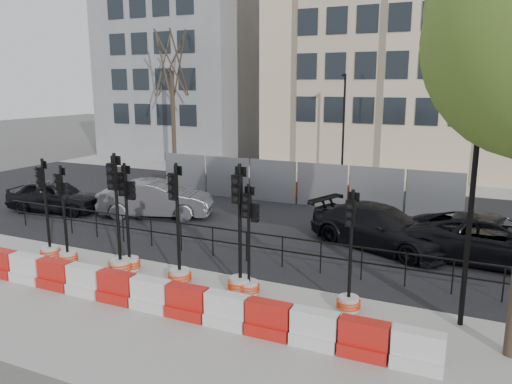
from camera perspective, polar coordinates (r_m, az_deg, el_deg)
The scene contains 24 objects.
ground at distance 15.32m, azimuth -7.16°, elevation -8.71°, with size 120.00×120.00×0.00m, color #51514C.
sidewalk_near at distance 13.07m, azimuth -14.26°, elevation -12.76°, with size 40.00×6.00×0.02m, color gray.
road at distance 21.28m, azimuth 2.79°, elevation -2.57°, with size 40.00×14.00×0.03m, color black.
sidewalk_far at distance 29.63m, azimuth 9.31°, elevation 1.50°, with size 40.00×4.00×0.02m, color gray.
building_grey at distance 40.41m, azimuth -7.98°, elevation 14.33°, with size 11.00×9.06×14.00m.
building_cream at distance 34.74m, azimuth 15.97°, elevation 17.66°, with size 15.00×10.06×18.00m.
kerb_railing at distance 16.07m, azimuth -4.97°, elevation -5.06°, with size 18.00×0.04×1.00m.
heras_fencing at distance 23.76m, azimuth 4.16°, elevation 0.71°, with size 14.33×1.72×2.00m.
lamp_post_far at distance 28.10m, azimuth 9.96°, elevation 7.52°, with size 0.12×0.56×6.00m.
lamp_post_near at distance 11.80m, azimuth 23.53°, elevation 0.32°, with size 0.12×0.56×6.00m.
tree_bare_far at distance 33.33m, azimuth -9.65°, elevation 14.15°, with size 2.00×2.00×9.00m.
barrier_row at distance 13.07m, azimuth -13.78°, elevation -11.04°, with size 14.65×0.50×0.80m.
traffic_signal_a at distance 17.16m, azimuth -22.61°, elevation -4.93°, with size 0.64×0.64×3.22m.
traffic_signal_b at distance 16.48m, azimuth -20.86°, elevation -5.22°, with size 0.61×0.61×3.08m.
traffic_signal_c at distance 15.15m, azimuth -15.36°, elevation -6.35°, with size 0.70×0.70×3.56m.
traffic_signal_d at distance 15.30m, azimuth -14.33°, elevation -5.97°, with size 0.64×0.64×3.24m.
traffic_signal_e at distance 14.07m, azimuth -8.82°, elevation -7.65°, with size 0.67×0.67×3.40m.
traffic_signal_f at distance 13.23m, azimuth -0.80°, elevation -8.78°, with size 0.59×0.59×2.98m.
traffic_signal_g at distance 13.33m, azimuth -1.86°, elevation -8.56°, with size 0.69×0.69×3.48m.
traffic_signal_h at distance 12.54m, azimuth 10.58°, elevation -10.61°, with size 0.60×0.60×3.05m.
car_a at distance 23.24m, azimuth -21.98°, elevation -0.43°, with size 4.39×2.36×1.42m, color black.
car_b at distance 21.19m, azimuth -11.33°, elevation -0.78°, with size 4.91×3.11×1.53m, color #4B4B50.
car_c at distance 17.34m, azimuth 14.00°, elevation -3.95°, with size 5.40×3.70×1.45m, color black.
car_d at distance 17.05m, azimuth 25.54°, elevation -5.02°, with size 5.50×2.79×1.49m, color black.
Camera 1 is at (7.64, -12.11, 5.46)m, focal length 35.00 mm.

